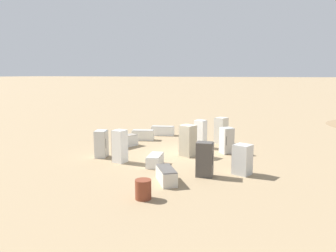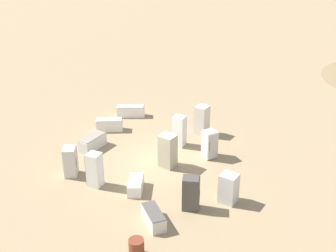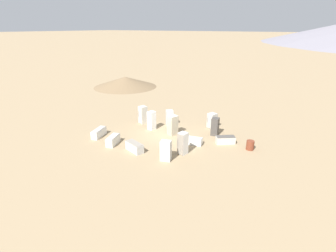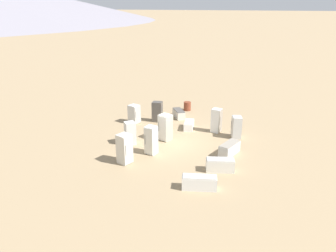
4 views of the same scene
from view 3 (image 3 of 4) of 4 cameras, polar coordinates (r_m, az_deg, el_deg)
name	(u,v)px [view 3 (image 3 of 4)]	position (r m, az deg, el deg)	size (l,w,h in m)	color
ground_plane	(167,136)	(23.91, -0.12, -2.17)	(1000.00, 1000.00, 0.00)	#9E8460
dirt_mound	(125,82)	(44.10, -9.29, 9.47)	(10.24, 10.24, 1.66)	#7F6647
discarded_fridge_0	(183,143)	(20.32, 3.24, -3.81)	(0.71, 0.76, 1.77)	white
discarded_fridge_1	(166,151)	(19.42, -0.48, -5.36)	(0.92, 0.85, 1.55)	silver
discarded_fridge_2	(113,140)	(22.61, -11.88, -3.03)	(1.08, 1.69, 0.74)	silver
discarded_fridge_3	(215,127)	(24.25, 10.21, -0.11)	(0.72, 0.86, 1.62)	#4C4742
discarded_fridge_4	(170,118)	(26.27, 0.36, 1.81)	(0.95, 0.95, 1.56)	silver
discarded_fridge_5	(225,140)	(22.82, 12.40, -2.97)	(1.66, 1.47, 0.66)	beige
discarded_fridge_6	(194,141)	(22.27, 5.60, -3.25)	(1.53, 0.95, 0.60)	white
discarded_fridge_7	(173,125)	(23.93, 1.01, 0.19)	(0.95, 0.98, 1.82)	#B2A88E
discarded_fridge_8	(212,121)	(25.98, 9.56, 1.17)	(0.90, 0.95, 1.45)	silver
discarded_fridge_9	(152,120)	(25.19, -3.60, 1.21)	(0.74, 0.75, 1.81)	white
discarded_fridge_10	(135,147)	(21.09, -7.30, -4.53)	(1.81, 1.13, 0.75)	silver
discarded_fridge_11	(143,115)	(26.89, -5.49, 2.44)	(0.90, 0.91, 1.80)	beige
discarded_fridge_12	(99,133)	(24.50, -14.81, -1.41)	(1.06, 1.85, 0.73)	white
rusty_barrel	(250,145)	(22.21, 17.45, -4.00)	(0.62, 0.62, 0.76)	brown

